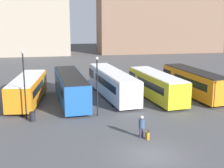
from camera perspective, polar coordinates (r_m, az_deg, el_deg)
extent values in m
plane|color=#4C4C4F|center=(22.11, 7.04, -12.75)|extent=(160.00, 160.00, 0.00)
cube|color=orange|center=(34.62, -15.17, -0.96)|extent=(3.62, 9.79, 2.45)
cube|color=black|center=(38.31, -14.02, 0.88)|extent=(2.81, 2.04, 0.93)
cube|color=black|center=(33.73, -15.49, -0.81)|extent=(3.28, 6.37, 0.74)
cube|color=white|center=(34.35, -15.29, 1.08)|extent=(3.39, 9.58, 0.08)
cylinder|color=black|center=(37.68, -14.17, -1.35)|extent=(2.59, 1.31, 1.04)
cylinder|color=black|center=(32.08, -16.13, -3.95)|extent=(2.59, 1.31, 1.04)
cube|color=#1E56A3|center=(33.94, -7.55, -0.65)|extent=(3.55, 11.36, 2.77)
cube|color=black|center=(38.32, -8.44, 1.41)|extent=(2.76, 2.28, 1.05)
cube|color=black|center=(32.89, -7.34, -0.46)|extent=(3.21, 7.36, 0.83)
cube|color=black|center=(33.64, -7.62, 1.71)|extent=(3.33, 11.12, 0.08)
cylinder|color=black|center=(37.56, -8.17, -1.18)|extent=(2.52, 1.19, 0.97)
cylinder|color=black|center=(30.93, -6.67, -4.21)|extent=(2.52, 1.19, 0.97)
cube|color=silver|center=(35.96, 0.05, 0.16)|extent=(4.20, 12.57, 2.67)
cube|color=black|center=(40.64, -2.12, 2.12)|extent=(2.81, 2.60, 1.01)
cube|color=black|center=(34.85, 0.61, 0.31)|extent=(3.60, 8.17, 0.80)
cube|color=white|center=(35.68, 0.05, 2.31)|extent=(3.97, 12.30, 0.08)
cylinder|color=black|center=(39.78, -1.62, -0.23)|extent=(2.49, 1.34, 1.01)
cylinder|color=black|center=(32.72, 2.09, -3.13)|extent=(2.49, 1.34, 1.01)
cube|color=gold|center=(35.40, 8.14, -0.28)|extent=(4.10, 10.56, 2.59)
cube|color=black|center=(39.06, 5.42, 1.52)|extent=(2.85, 2.27, 0.98)
cube|color=black|center=(34.52, 8.84, -0.09)|extent=(3.56, 6.91, 0.78)
cube|color=white|center=(35.12, 8.21, 1.83)|extent=(3.87, 10.33, 0.08)
cylinder|color=black|center=(38.45, 5.99, -0.83)|extent=(2.56, 1.28, 0.92)
cylinder|color=black|center=(32.94, 10.54, -3.33)|extent=(2.56, 1.28, 0.92)
cube|color=orange|center=(37.62, 14.81, 0.28)|extent=(4.13, 10.90, 2.66)
cube|color=black|center=(41.20, 11.57, 1.99)|extent=(2.85, 2.32, 1.01)
cube|color=black|center=(36.78, 15.64, 0.47)|extent=(3.58, 7.12, 0.80)
cube|color=black|center=(37.36, 14.93, 2.33)|extent=(3.89, 10.66, 0.08)
cylinder|color=black|center=(40.60, 12.21, -0.29)|extent=(2.56, 1.32, 0.96)
cylinder|color=black|center=(35.25, 17.59, -2.61)|extent=(2.56, 1.32, 0.96)
cylinder|color=#382D4C|center=(24.66, 5.23, -8.88)|extent=(0.20, 0.20, 0.82)
cylinder|color=#382D4C|center=(24.75, 5.59, -8.81)|extent=(0.20, 0.20, 0.82)
cylinder|color=#334766|center=(24.43, 5.45, -7.17)|extent=(0.57, 0.57, 0.71)
sphere|color=beige|center=(24.27, 5.48, -6.08)|extent=(0.27, 0.27, 0.27)
cube|color=#B27A1E|center=(24.51, 6.45, -9.36)|extent=(0.28, 0.43, 0.57)
cube|color=black|center=(24.25, 6.64, -8.56)|extent=(0.11, 0.05, 0.26)
cylinder|color=black|center=(29.03, -2.72, -0.75)|extent=(0.12, 0.12, 5.39)
sphere|color=beige|center=(28.50, -2.78, 4.69)|extent=(0.28, 0.28, 0.28)
cylinder|color=black|center=(29.01, -15.69, -0.51)|extent=(0.12, 0.12, 6.10)
sphere|color=beige|center=(28.47, -16.07, 5.64)|extent=(0.28, 0.28, 0.28)
cylinder|color=black|center=(29.07, -14.36, -5.79)|extent=(0.52, 0.52, 0.85)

